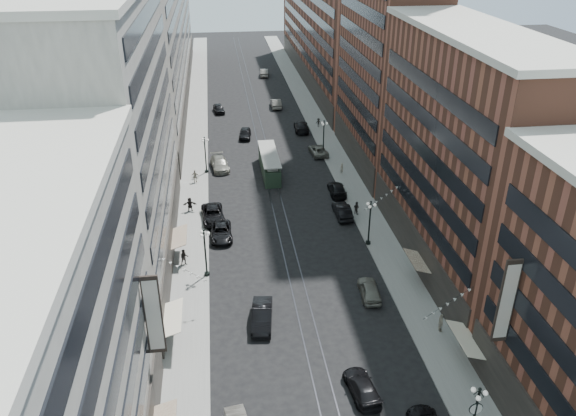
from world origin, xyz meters
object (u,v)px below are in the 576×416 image
lamppost_se_far (370,221)px  car_6 (362,387)px  pedestrian_4 (441,323)px  car_14 (276,103)px  car_5 (262,316)px  pedestrian_5 (190,204)px  streetcar (269,164)px  pedestrian_9 (318,123)px  lamppost_sw_mid (205,154)px  car_9 (219,109)px  car_12 (301,126)px  car_10 (342,211)px  pedestrian_6 (195,176)px  car_7 (213,215)px  car_extra_0 (337,189)px  pedestrian_8 (342,168)px  lamppost_sw_far (205,251)px  car_8 (220,164)px  car_4 (370,290)px  car_13 (245,133)px  pedestrian_7 (356,208)px  car_extra_1 (264,72)px  lamppost_se_mid (324,136)px  pedestrian_2 (184,257)px  car_11 (318,150)px

lamppost_se_far → car_6: size_ratio=1.12×
pedestrian_4 → car_14: (-7.26, 69.37, -0.21)m
car_5 → pedestrian_5: size_ratio=2.83×
streetcar → pedestrian_9: size_ratio=6.94×
lamppost_sw_mid → car_9: bearing=85.2°
car_12 → pedestrian_5: pedestrian_5 is taller
streetcar → car_10: size_ratio=2.23×
car_10 → pedestrian_6: size_ratio=2.69×
car_7 → car_extra_0: size_ratio=1.12×
car_9 → pedestrian_8: 36.31m
lamppost_sw_mid → pedestrian_5: (-2.08, -12.10, -2.02)m
lamppost_sw_mid → car_6: 46.78m
lamppost_sw_far → pedestrian_9: size_ratio=3.45×
pedestrian_4 → pedestrian_5: bearing=47.8°
lamppost_sw_far → lamppost_sw_mid: same height
car_10 → car_14: car_14 is taller
car_8 → pedestrian_8: 18.18m
car_9 → car_14: (11.30, 1.73, 0.07)m
lamppost_se_far → car_4: (-2.40, -9.63, -2.32)m
lamppost_se_far → car_13: size_ratio=1.17×
lamppost_sw_mid → pedestrian_6: size_ratio=2.98×
lamppost_sw_far → pedestrian_7: (18.79, 11.43, -2.11)m
car_10 → car_extra_1: 71.58m
car_12 → car_extra_0: size_ratio=1.13×
lamppost_sw_mid → car_9: (2.40, 28.86, -2.31)m
lamppost_se_mid → pedestrian_6: size_ratio=2.98×
car_4 → pedestrian_5: bearing=-44.6°
pedestrian_2 → car_6: bearing=-65.6°
pedestrian_2 → car_13: (8.95, 38.84, -0.29)m
lamppost_sw_far → car_8: bearing=86.0°
car_10 → car_11: size_ratio=0.96×
pedestrian_2 → car_10: 21.25m
streetcar → car_extra_0: size_ratio=2.16×
car_extra_0 → car_6: bearing=83.0°
pedestrian_2 → car_11: (19.97, 29.77, -0.36)m
lamppost_se_far → pedestrian_8: lamppost_se_far is taller
car_10 → pedestrian_2: bearing=23.7°
lamppost_se_mid → car_extra_0: (-0.80, -14.42, -2.35)m
pedestrian_9 → car_extra_0: 27.27m
car_12 → pedestrian_9: 3.57m
lamppost_se_far → lamppost_sw_mid: bearing=128.7°
pedestrian_7 → pedestrian_5: bearing=40.8°
streetcar → car_14: bearing=81.9°
car_13 → car_extra_0: (11.02, -23.54, -0.06)m
streetcar → car_8: (-7.23, 2.43, -0.58)m
car_10 → car_9: bearing=-73.0°
lamppost_sw_far → car_4: (16.00, -5.63, -2.32)m
car_9 → car_12: car_12 is taller
car_14 → pedestrian_5: (-15.78, -42.69, 0.22)m
pedestrian_5 → car_13: bearing=70.4°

